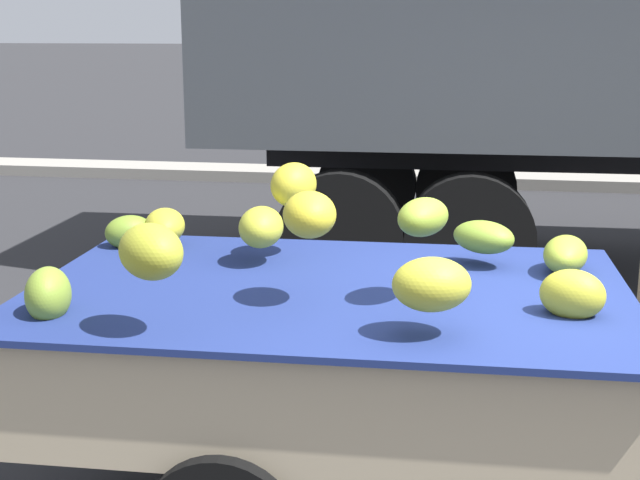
# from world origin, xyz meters

# --- Properties ---
(curb_strip) EXTENTS (80.00, 0.80, 0.16)m
(curb_strip) POSITION_xyz_m (0.00, 9.36, 0.08)
(curb_strip) COLOR gray
(curb_strip) RESTS_ON ground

